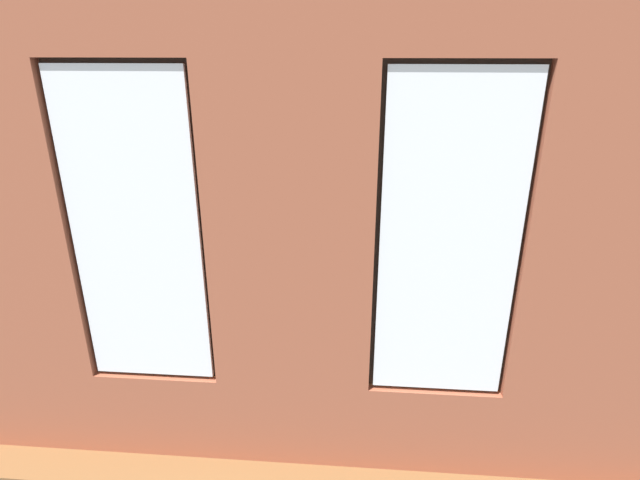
{
  "coord_description": "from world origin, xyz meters",
  "views": [
    {
      "loc": [
        -0.42,
        5.28,
        2.85
      ],
      "look_at": [
        -0.02,
        0.4,
        0.93
      ],
      "focal_mm": 28.0,
      "sensor_mm": 36.0,
      "label": 1
    }
  ],
  "objects_px": {
    "candle_jar": "(364,250)",
    "potted_plant_by_left_couch": "(476,243)",
    "couch_by_window": "(301,366)",
    "couch_left": "(542,296)",
    "table_plant_small": "(329,248)",
    "potted_plant_beside_window_right": "(91,311)",
    "cup_ceramic": "(290,256)",
    "papasan_chair": "(318,218)",
    "coffee_table": "(329,261)",
    "tv_flatscreen": "(72,240)",
    "remote_gray": "(314,253)",
    "potted_plant_corner_near_left": "(509,197)",
    "media_console": "(81,287)",
    "potted_plant_near_tv": "(75,294)"
  },
  "relations": [
    {
      "from": "media_console",
      "to": "tv_flatscreen",
      "type": "height_order",
      "value": "tv_flatscreen"
    },
    {
      "from": "potted_plant_near_tv",
      "to": "candle_jar",
      "type": "bearing_deg",
      "value": -147.31
    },
    {
      "from": "media_console",
      "to": "tv_flatscreen",
      "type": "relative_size",
      "value": 0.97
    },
    {
      "from": "papasan_chair",
      "to": "potted_plant_corner_near_left",
      "type": "height_order",
      "value": "potted_plant_corner_near_left"
    },
    {
      "from": "candle_jar",
      "to": "tv_flatscreen",
      "type": "distance_m",
      "value": 3.38
    },
    {
      "from": "candle_jar",
      "to": "table_plant_small",
      "type": "relative_size",
      "value": 0.51
    },
    {
      "from": "couch_left",
      "to": "potted_plant_beside_window_right",
      "type": "xyz_separation_m",
      "value": [
        4.14,
        1.56,
        0.5
      ]
    },
    {
      "from": "media_console",
      "to": "potted_plant_by_left_couch",
      "type": "xyz_separation_m",
      "value": [
        -4.78,
        -1.45,
        0.14
      ]
    },
    {
      "from": "coffee_table",
      "to": "papasan_chair",
      "type": "relative_size",
      "value": 1.53
    },
    {
      "from": "candle_jar",
      "to": "couch_by_window",
      "type": "bearing_deg",
      "value": 76.57
    },
    {
      "from": "media_console",
      "to": "potted_plant_by_left_couch",
      "type": "relative_size",
      "value": 1.78
    },
    {
      "from": "potted_plant_corner_near_left",
      "to": "potted_plant_near_tv",
      "type": "bearing_deg",
      "value": 32.92
    },
    {
      "from": "couch_by_window",
      "to": "potted_plant_beside_window_right",
      "type": "height_order",
      "value": "potted_plant_beside_window_right"
    },
    {
      "from": "cup_ceramic",
      "to": "potted_plant_corner_near_left",
      "type": "xyz_separation_m",
      "value": [
        -2.95,
        -1.6,
        0.34
      ]
    },
    {
      "from": "candle_jar",
      "to": "table_plant_small",
      "type": "distance_m",
      "value": 0.45
    },
    {
      "from": "candle_jar",
      "to": "potted_plant_by_left_couch",
      "type": "distance_m",
      "value": 1.66
    },
    {
      "from": "cup_ceramic",
      "to": "papasan_chair",
      "type": "distance_m",
      "value": 1.61
    },
    {
      "from": "tv_flatscreen",
      "to": "cup_ceramic",
      "type": "bearing_deg",
      "value": -167.63
    },
    {
      "from": "couch_by_window",
      "to": "potted_plant_by_left_couch",
      "type": "bearing_deg",
      "value": -125.14
    },
    {
      "from": "couch_by_window",
      "to": "remote_gray",
      "type": "xyz_separation_m",
      "value": [
        0.09,
        -2.18,
        0.11
      ]
    },
    {
      "from": "candle_jar",
      "to": "couch_left",
      "type": "bearing_deg",
      "value": 158.2
    },
    {
      "from": "tv_flatscreen",
      "to": "potted_plant_near_tv",
      "type": "distance_m",
      "value": 1.13
    },
    {
      "from": "tv_flatscreen",
      "to": "potted_plant_by_left_couch",
      "type": "xyz_separation_m",
      "value": [
        -4.78,
        -1.45,
        -0.45
      ]
    },
    {
      "from": "coffee_table",
      "to": "table_plant_small",
      "type": "relative_size",
      "value": 6.66
    },
    {
      "from": "papasan_chair",
      "to": "cup_ceramic",
      "type": "bearing_deg",
      "value": 82.71
    },
    {
      "from": "table_plant_small",
      "to": "potted_plant_corner_near_left",
      "type": "height_order",
      "value": "potted_plant_corner_near_left"
    },
    {
      "from": "cup_ceramic",
      "to": "table_plant_small",
      "type": "bearing_deg",
      "value": -166.1
    },
    {
      "from": "media_console",
      "to": "potted_plant_corner_near_left",
      "type": "distance_m",
      "value": 5.78
    },
    {
      "from": "coffee_table",
      "to": "potted_plant_by_left_couch",
      "type": "relative_size",
      "value": 2.62
    },
    {
      "from": "couch_by_window",
      "to": "coffee_table",
      "type": "height_order",
      "value": "couch_by_window"
    },
    {
      "from": "coffee_table",
      "to": "table_plant_small",
      "type": "xyz_separation_m",
      "value": [
        0.0,
        0.0,
        0.17
      ]
    },
    {
      "from": "tv_flatscreen",
      "to": "potted_plant_beside_window_right",
      "type": "height_order",
      "value": "potted_plant_beside_window_right"
    },
    {
      "from": "cup_ceramic",
      "to": "media_console",
      "type": "relative_size",
      "value": 0.1
    },
    {
      "from": "media_console",
      "to": "couch_left",
      "type": "bearing_deg",
      "value": -179.89
    },
    {
      "from": "papasan_chair",
      "to": "media_console",
      "type": "bearing_deg",
      "value": 39.37
    },
    {
      "from": "couch_left",
      "to": "coffee_table",
      "type": "xyz_separation_m",
      "value": [
        2.34,
        -0.63,
        0.05
      ]
    },
    {
      "from": "potted_plant_by_left_couch",
      "to": "cup_ceramic",
      "type": "bearing_deg",
      "value": 21.14
    },
    {
      "from": "coffee_table",
      "to": "table_plant_small",
      "type": "bearing_deg",
      "value": 63.43
    },
    {
      "from": "couch_by_window",
      "to": "couch_left",
      "type": "relative_size",
      "value": 0.99
    },
    {
      "from": "couch_by_window",
      "to": "tv_flatscreen",
      "type": "height_order",
      "value": "tv_flatscreen"
    },
    {
      "from": "table_plant_small",
      "to": "potted_plant_beside_window_right",
      "type": "height_order",
      "value": "potted_plant_beside_window_right"
    },
    {
      "from": "couch_by_window",
      "to": "potted_plant_beside_window_right",
      "type": "xyz_separation_m",
      "value": [
        1.7,
        0.1,
        0.5
      ]
    },
    {
      "from": "couch_left",
      "to": "table_plant_small",
      "type": "bearing_deg",
      "value": -101.36
    },
    {
      "from": "candle_jar",
      "to": "remote_gray",
      "type": "height_order",
      "value": "candle_jar"
    },
    {
      "from": "potted_plant_near_tv",
      "to": "potted_plant_by_left_couch",
      "type": "xyz_separation_m",
      "value": [
        -4.23,
        -2.43,
        -0.31
      ]
    },
    {
      "from": "table_plant_small",
      "to": "potted_plant_corner_near_left",
      "type": "xyz_separation_m",
      "value": [
        -2.49,
        -1.49,
        0.27
      ]
    },
    {
      "from": "couch_by_window",
      "to": "table_plant_small",
      "type": "height_order",
      "value": "couch_by_window"
    },
    {
      "from": "table_plant_small",
      "to": "papasan_chair",
      "type": "distance_m",
      "value": 1.51
    },
    {
      "from": "candle_jar",
      "to": "papasan_chair",
      "type": "bearing_deg",
      "value": -63.12
    },
    {
      "from": "table_plant_small",
      "to": "potted_plant_corner_near_left",
      "type": "distance_m",
      "value": 2.91
    }
  ]
}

